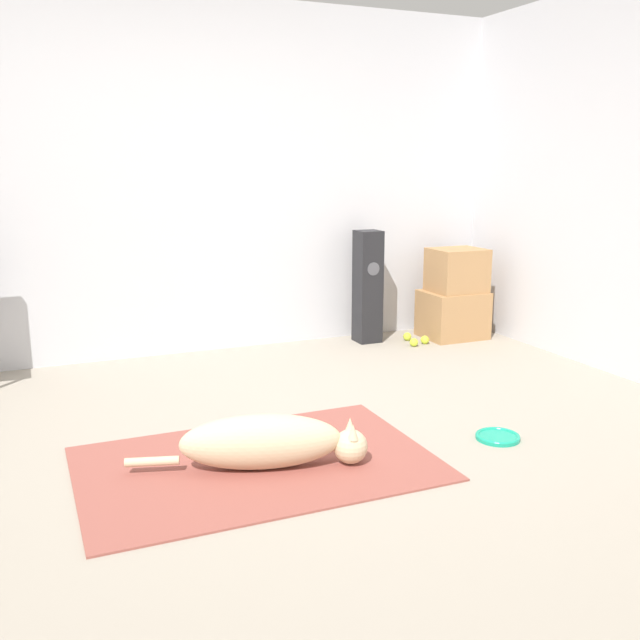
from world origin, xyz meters
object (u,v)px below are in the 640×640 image
floor_speaker (368,287)px  tennis_ball_loose_on_carpet (407,337)px  tennis_ball_near_speaker (414,342)px  frisbee (498,437)px  cardboard_box_upper (457,270)px  tennis_ball_by_boxes (425,340)px  cardboard_box_lower (453,314)px  dog (269,442)px

floor_speaker → tennis_ball_loose_on_carpet: 0.52m
tennis_ball_near_speaker → tennis_ball_loose_on_carpet: same height
frisbee → cardboard_box_upper: 2.28m
frisbee → tennis_ball_near_speaker: (0.57, 1.82, 0.02)m
tennis_ball_near_speaker → frisbee: bearing=-107.4°
floor_speaker → tennis_ball_by_boxes: 0.62m
cardboard_box_lower → cardboard_box_upper: bearing=-27.2°
cardboard_box_lower → floor_speaker: floor_speaker is taller
frisbee → tennis_ball_by_boxes: 1.98m
cardboard_box_lower → cardboard_box_upper: size_ratio=1.16×
cardboard_box_upper → dog: bearing=-140.6°
tennis_ball_loose_on_carpet → tennis_ball_by_boxes: bearing=-64.3°
cardboard_box_upper → tennis_ball_by_boxes: cardboard_box_upper is taller
cardboard_box_upper → tennis_ball_loose_on_carpet: size_ratio=6.26×
dog → tennis_ball_loose_on_carpet: 2.64m
tennis_ball_loose_on_carpet → dog: bearing=-134.0°
frisbee → cardboard_box_lower: size_ratio=0.48×
floor_speaker → tennis_ball_near_speaker: floor_speaker is taller
frisbee → tennis_ball_by_boxes: tennis_ball_by_boxes is taller
tennis_ball_near_speaker → tennis_ball_loose_on_carpet: size_ratio=1.00×
cardboard_box_lower → floor_speaker: 0.76m
dog → tennis_ball_loose_on_carpet: dog is taller
cardboard_box_lower → floor_speaker: bearing=168.0°
frisbee → cardboard_box_lower: (1.01, 1.97, 0.18)m
cardboard_box_lower → tennis_ball_near_speaker: bearing=-161.8°
cardboard_box_upper → tennis_ball_loose_on_carpet: bearing=173.4°
dog → tennis_ball_by_boxes: 2.58m
frisbee → tennis_ball_loose_on_carpet: size_ratio=3.46×
frisbee → floor_speaker: bearing=81.7°
cardboard_box_lower → tennis_ball_near_speaker: 0.49m
frisbee → tennis_ball_by_boxes: bearing=69.6°
frisbee → tennis_ball_loose_on_carpet: 2.10m
cardboard_box_lower → tennis_ball_by_boxes: cardboard_box_lower is taller
cardboard_box_lower → floor_speaker: size_ratio=0.54×
floor_speaker → tennis_ball_loose_on_carpet: bearing=-19.7°
tennis_ball_by_boxes → tennis_ball_loose_on_carpet: size_ratio=1.00×
dog → floor_speaker: bearing=52.8°
cardboard_box_lower → tennis_ball_by_boxes: bearing=-161.0°
tennis_ball_by_boxes → dog: bearing=-137.5°
frisbee → cardboard_box_upper: (1.03, 1.96, 0.54)m
floor_speaker → tennis_ball_near_speaker: 0.57m
frisbee → cardboard_box_upper: size_ratio=0.55×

